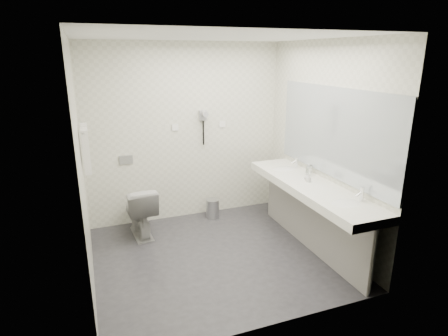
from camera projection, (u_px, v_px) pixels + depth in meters
name	position (u px, v px, depth m)	size (l,w,h in m)	color
floor	(217.00, 256.00, 4.50)	(2.80, 2.80, 0.00)	#2F2E34
ceiling	(215.00, 36.00, 3.77)	(2.80, 2.80, 0.00)	white
wall_back	(186.00, 133.00, 5.30)	(2.80, 2.80, 0.00)	silver
wall_front	(270.00, 196.00, 2.97)	(2.80, 2.80, 0.00)	silver
wall_left	(82.00, 169.00, 3.66)	(2.60, 2.60, 0.00)	silver
wall_right	(323.00, 145.00, 4.61)	(2.60, 2.60, 0.00)	silver
vanity_counter	(311.00, 188.00, 4.47)	(0.55, 2.20, 0.10)	white
vanity_panel	(310.00, 220.00, 4.60)	(0.03, 2.15, 0.75)	gray
vanity_post_near	(372.00, 261.00, 3.68)	(0.06, 0.06, 0.75)	silver
vanity_post_far	(273.00, 192.00, 5.54)	(0.06, 0.06, 0.75)	silver
mirror	(333.00, 133.00, 4.36)	(0.02, 2.20, 1.05)	#B2BCC6
basin_near	(346.00, 205.00, 3.87)	(0.40, 0.31, 0.05)	white
basin_far	(284.00, 170.00, 5.04)	(0.40, 0.31, 0.05)	white
faucet_near	(362.00, 194.00, 3.91)	(0.04, 0.04, 0.15)	silver
faucet_far	(297.00, 162.00, 5.08)	(0.04, 0.04, 0.15)	silver
soap_bottle_a	(309.00, 178.00, 4.50)	(0.04, 0.04, 0.09)	white
soap_bottle_b	(307.00, 177.00, 4.57)	(0.07, 0.07, 0.09)	white
glass_left	(308.00, 171.00, 4.73)	(0.06, 0.06, 0.11)	silver
glass_right	(310.00, 169.00, 4.84)	(0.06, 0.06, 0.11)	silver
toilet	(140.00, 211.00, 4.94)	(0.39, 0.68, 0.69)	white
flush_plate	(126.00, 160.00, 5.09)	(0.18, 0.02, 0.12)	#B2B5BA
pedal_bin	(213.00, 209.00, 5.52)	(0.19, 0.19, 0.27)	#B2B5BA
bin_lid	(212.00, 200.00, 5.48)	(0.19, 0.19, 0.01)	#B2B5BA
towel_rail	(83.00, 128.00, 4.09)	(0.02, 0.02, 0.62)	silver
towel_near	(86.00, 151.00, 4.03)	(0.07, 0.24, 0.48)	white
towel_far	(86.00, 145.00, 4.28)	(0.07, 0.24, 0.48)	white
dryer_cradle	(203.00, 115.00, 5.28)	(0.10, 0.04, 0.14)	#9A9AA0
dryer_barrel	(204.00, 114.00, 5.21)	(0.08, 0.08, 0.14)	#9A9AA0
dryer_cord	(203.00, 133.00, 5.34)	(0.02, 0.02, 0.35)	black
switch_plate_a	(175.00, 127.00, 5.21)	(0.09, 0.02, 0.09)	white
switch_plate_b	(222.00, 124.00, 5.44)	(0.09, 0.02, 0.09)	white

